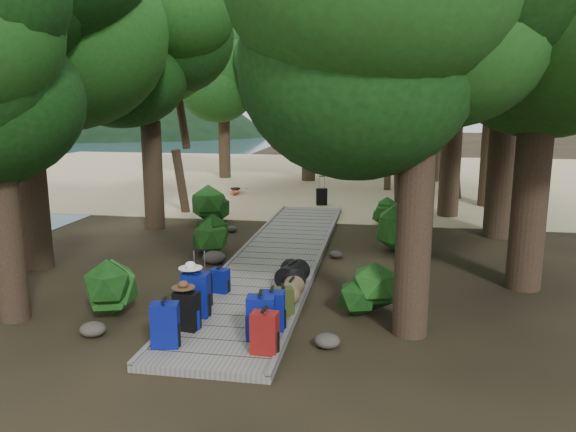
% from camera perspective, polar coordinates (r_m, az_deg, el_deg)
% --- Properties ---
extents(ground, '(120.00, 120.00, 0.00)m').
position_cam_1_polar(ground, '(12.39, -1.70, -5.54)').
color(ground, '#302818').
rests_on(ground, ground).
extents(sand_beach, '(40.00, 22.00, 0.02)m').
position_cam_1_polar(sand_beach, '(27.95, 4.80, 4.01)').
color(sand_beach, tan).
rests_on(sand_beach, ground).
extents(distant_hill, '(32.00, 16.00, 12.00)m').
position_cam_1_polar(distant_hill, '(73.22, -25.88, 7.52)').
color(distant_hill, black).
rests_on(distant_hill, ground).
extents(boardwalk, '(2.00, 12.00, 0.12)m').
position_cam_1_polar(boardwalk, '(13.32, -0.85, -4.06)').
color(boardwalk, gray).
rests_on(boardwalk, ground).
extents(backpack_left_a, '(0.44, 0.35, 0.73)m').
position_cam_1_polar(backpack_left_a, '(8.49, -12.38, -10.53)').
color(backpack_left_a, navy).
rests_on(backpack_left_a, boardwalk).
extents(backpack_left_b, '(0.41, 0.32, 0.68)m').
position_cam_1_polar(backpack_left_b, '(9.04, -10.25, -9.24)').
color(backpack_left_b, black).
rests_on(backpack_left_b, boardwalk).
extents(backpack_left_c, '(0.46, 0.34, 0.82)m').
position_cam_1_polar(backpack_left_c, '(9.53, -9.34, -7.66)').
color(backpack_left_c, navy).
rests_on(backpack_left_c, boardwalk).
extents(backpack_left_d, '(0.37, 0.30, 0.50)m').
position_cam_1_polar(backpack_left_d, '(10.67, -6.93, -6.40)').
color(backpack_left_d, navy).
rests_on(backpack_left_d, boardwalk).
extents(backpack_right_a, '(0.39, 0.28, 0.67)m').
position_cam_1_polar(backpack_right_a, '(8.12, -2.39, -11.55)').
color(backpack_right_a, maroon).
rests_on(backpack_right_a, boardwalk).
extents(backpack_right_b, '(0.45, 0.34, 0.75)m').
position_cam_1_polar(backpack_right_b, '(8.55, -2.79, -10.05)').
color(backpack_right_b, navy).
rests_on(backpack_right_b, boardwalk).
extents(backpack_right_c, '(0.42, 0.32, 0.68)m').
position_cam_1_polar(backpack_right_c, '(8.90, -1.65, -9.37)').
color(backpack_right_c, navy).
rests_on(backpack_right_c, boardwalk).
extents(backpack_right_d, '(0.41, 0.35, 0.52)m').
position_cam_1_polar(backpack_right_d, '(9.49, -0.51, -8.54)').
color(backpack_right_d, '#354117').
rests_on(backpack_right_d, boardwalk).
extents(duffel_right_khaki, '(0.41, 0.57, 0.36)m').
position_cam_1_polar(duffel_right_khaki, '(10.22, 0.39, -7.51)').
color(duffel_right_khaki, brown).
rests_on(duffel_right_khaki, boardwalk).
extents(duffel_right_black, '(0.62, 0.80, 0.45)m').
position_cam_1_polar(duffel_right_black, '(10.96, 0.47, -5.96)').
color(duffel_right_black, black).
rests_on(duffel_right_black, boardwalk).
extents(suitcase_on_boardwalk, '(0.41, 0.28, 0.58)m').
position_cam_1_polar(suitcase_on_boardwalk, '(10.00, -8.90, -7.43)').
color(suitcase_on_boardwalk, black).
rests_on(suitcase_on_boardwalk, boardwalk).
extents(lone_suitcase_on_sand, '(0.42, 0.32, 0.59)m').
position_cam_1_polar(lone_suitcase_on_sand, '(20.08, 3.44, 1.97)').
color(lone_suitcase_on_sand, black).
rests_on(lone_suitcase_on_sand, sand_beach).
extents(hat_brown, '(0.36, 0.36, 0.11)m').
position_cam_1_polar(hat_brown, '(8.93, -10.60, -6.84)').
color(hat_brown, '#51351E').
rests_on(hat_brown, backpack_left_b).
extents(hat_white, '(0.40, 0.40, 0.13)m').
position_cam_1_polar(hat_white, '(9.42, -9.90, -4.87)').
color(hat_white, silver).
rests_on(hat_white, backpack_left_c).
extents(kayak, '(1.24, 2.98, 0.29)m').
position_cam_1_polar(kayak, '(22.71, -5.36, 2.67)').
color(kayak, '#A9280E').
rests_on(kayak, sand_beach).
extents(sun_lounger, '(1.14, 1.96, 0.60)m').
position_cam_1_polar(sun_lounger, '(22.30, 13.36, 2.65)').
color(sun_lounger, silver).
rests_on(sun_lounger, sand_beach).
extents(tree_right_a, '(4.71, 4.71, 7.85)m').
position_cam_1_polar(tree_right_a, '(8.65, 13.33, 13.14)').
color(tree_right_a, black).
rests_on(tree_right_a, ground).
extents(tree_right_b, '(5.34, 5.34, 9.53)m').
position_cam_1_polar(tree_right_b, '(11.71, 24.56, 16.06)').
color(tree_right_b, black).
rests_on(tree_right_b, ground).
extents(tree_right_c, '(5.26, 5.26, 9.10)m').
position_cam_1_polar(tree_right_c, '(13.53, 13.95, 15.07)').
color(tree_right_c, black).
rests_on(tree_right_c, ground).
extents(tree_right_d, '(5.92, 5.92, 10.86)m').
position_cam_1_polar(tree_right_d, '(16.17, 21.82, 17.10)').
color(tree_right_d, black).
rests_on(tree_right_d, ground).
extents(tree_right_e, '(5.22, 5.22, 9.40)m').
position_cam_1_polar(tree_right_e, '(18.61, 16.69, 14.33)').
color(tree_right_e, black).
rests_on(tree_right_e, ground).
extents(tree_right_f, '(5.87, 5.87, 10.49)m').
position_cam_1_polar(tree_right_f, '(20.95, 20.62, 15.20)').
color(tree_right_f, black).
rests_on(tree_right_f, ground).
extents(tree_left_b, '(5.49, 5.49, 9.88)m').
position_cam_1_polar(tree_left_b, '(13.40, -25.83, 16.01)').
color(tree_left_b, black).
rests_on(tree_left_b, ground).
extents(tree_left_c, '(4.71, 4.71, 8.19)m').
position_cam_1_polar(tree_left_c, '(16.58, -13.97, 12.77)').
color(tree_left_c, black).
rests_on(tree_left_c, ground).
extents(tree_back_a, '(5.31, 5.31, 9.20)m').
position_cam_1_polar(tree_back_a, '(26.28, 2.16, 13.60)').
color(tree_back_a, black).
rests_on(tree_back_a, ground).
extents(tree_back_b, '(5.67, 5.67, 10.12)m').
position_cam_1_polar(tree_back_b, '(27.84, 8.63, 14.31)').
color(tree_back_b, black).
rests_on(tree_back_b, ground).
extents(tree_back_c, '(4.81, 4.81, 8.65)m').
position_cam_1_polar(tree_back_c, '(26.87, 14.93, 12.60)').
color(tree_back_c, black).
rests_on(tree_back_c, ground).
extents(tree_back_d, '(4.80, 4.80, 8.00)m').
position_cam_1_polar(tree_back_d, '(27.44, -6.59, 12.19)').
color(tree_back_d, black).
rests_on(tree_back_d, ground).
extents(palm_right_a, '(4.63, 4.63, 7.89)m').
position_cam_1_polar(palm_right_a, '(17.19, 12.34, 12.28)').
color(palm_right_a, '#14380F').
rests_on(palm_right_a, ground).
extents(palm_right_b, '(4.83, 4.83, 9.33)m').
position_cam_1_polar(palm_right_b, '(22.48, 17.29, 13.63)').
color(palm_right_b, '#14380F').
rests_on(palm_right_b, ground).
extents(palm_right_c, '(3.94, 3.94, 6.27)m').
position_cam_1_polar(palm_right_c, '(23.89, 10.82, 10.11)').
color(palm_right_c, '#14380F').
rests_on(palm_right_c, ground).
extents(palm_left_a, '(4.03, 4.03, 6.41)m').
position_cam_1_polar(palm_left_a, '(18.83, -11.42, 9.97)').
color(palm_left_a, '#14380F').
rests_on(palm_left_a, ground).
extents(rock_left_a, '(0.42, 0.38, 0.23)m').
position_cam_1_polar(rock_left_a, '(9.54, -19.21, -10.81)').
color(rock_left_a, '#4C473F').
rests_on(rock_left_a, ground).
extents(rock_left_b, '(0.39, 0.35, 0.21)m').
position_cam_1_polar(rock_left_b, '(11.37, -18.17, -7.16)').
color(rock_left_b, '#4C473F').
rests_on(rock_left_b, ground).
extents(rock_left_c, '(0.53, 0.48, 0.29)m').
position_cam_1_polar(rock_left_c, '(12.98, -7.52, -4.18)').
color(rock_left_c, '#4C473F').
rests_on(rock_left_c, ground).
extents(rock_left_d, '(0.33, 0.30, 0.18)m').
position_cam_1_polar(rock_left_d, '(16.04, -5.76, -1.32)').
color(rock_left_d, '#4C473F').
rests_on(rock_left_d, ground).
extents(rock_right_a, '(0.39, 0.35, 0.22)m').
position_cam_1_polar(rock_right_a, '(8.66, 4.00, -12.54)').
color(rock_right_a, '#4C473F').
rests_on(rock_right_a, ground).
extents(rock_right_b, '(0.44, 0.40, 0.24)m').
position_cam_1_polar(rock_right_b, '(11.25, 11.36, -6.92)').
color(rock_right_b, '#4C473F').
rests_on(rock_right_b, ground).
extents(rock_right_c, '(0.31, 0.28, 0.17)m').
position_cam_1_polar(rock_right_c, '(13.40, 4.87, -3.89)').
color(rock_right_c, '#4C473F').
rests_on(rock_right_c, ground).
extents(rock_right_d, '(0.54, 0.48, 0.29)m').
position_cam_1_polar(rock_right_d, '(16.03, 10.92, -1.27)').
color(rock_right_d, '#4C473F').
rests_on(rock_right_d, ground).
extents(shrub_left_a, '(1.15, 1.15, 1.04)m').
position_cam_1_polar(shrub_left_a, '(10.05, -17.70, -7.12)').
color(shrub_left_a, '#1C4615').
rests_on(shrub_left_a, ground).
extents(shrub_left_b, '(0.93, 0.93, 0.84)m').
position_cam_1_polar(shrub_left_b, '(13.85, -7.83, -2.03)').
color(shrub_left_b, '#1C4615').
rests_on(shrub_left_b, ground).
extents(shrub_left_c, '(1.21, 1.21, 1.09)m').
position_cam_1_polar(shrub_left_c, '(17.30, -7.56, 1.12)').
color(shrub_left_c, '#1C4615').
rests_on(shrub_left_c, ground).
extents(shrub_right_a, '(0.99, 0.99, 0.89)m').
position_cam_1_polar(shrub_right_a, '(9.86, 7.89, -7.48)').
color(shrub_right_a, '#1C4615').
rests_on(shrub_right_a, ground).
extents(shrub_right_b, '(1.37, 1.37, 1.23)m').
position_cam_1_polar(shrub_right_b, '(14.21, 11.23, -0.98)').
color(shrub_right_b, '#1C4615').
rests_on(shrub_right_b, ground).
extents(shrub_right_c, '(0.82, 0.82, 0.74)m').
position_cam_1_polar(shrub_right_c, '(16.94, 9.35, 0.24)').
color(shrub_right_c, '#1C4615').
rests_on(shrub_right_c, ground).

